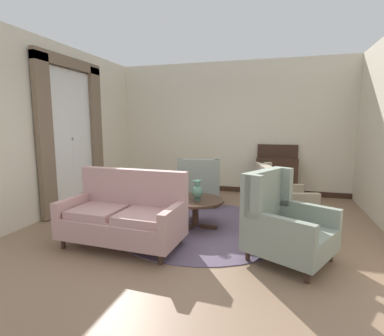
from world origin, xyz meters
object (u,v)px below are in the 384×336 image
object	(u,v)px
settee	(124,216)
armchair_near_sideboard	(280,202)
side_table	(266,195)
armchair_beside_settee	(283,224)
sideboard	(276,175)
coffee_table	(195,204)
armchair_near_window	(199,185)
porcelain_vase	(197,191)

from	to	relation	value
settee	armchair_near_sideboard	bearing A→B (deg)	34.47
settee	side_table	xyz separation A→B (m)	(1.84, 1.65, 0.03)
armchair_beside_settee	armchair_near_sideboard	xyz separation A→B (m)	(-0.04, 1.13, -0.01)
armchair_beside_settee	sideboard	world-z (taller)	sideboard
sideboard	coffee_table	bearing A→B (deg)	-116.11
armchair_beside_settee	armchair_near_window	xyz separation A→B (m)	(-1.64, 2.13, -0.03)
armchair_near_sideboard	side_table	xyz separation A→B (m)	(-0.23, 0.37, 0.01)
coffee_table	armchair_near_window	distance (m)	1.38
side_table	sideboard	world-z (taller)	sideboard
coffee_table	armchair_beside_settee	world-z (taller)	armchair_beside_settee
armchair_near_window	sideboard	xyz separation A→B (m)	(1.53, 1.16, 0.10)
armchair_near_window	armchair_beside_settee	bearing A→B (deg)	114.70
side_table	settee	bearing A→B (deg)	-138.01
porcelain_vase	sideboard	world-z (taller)	sideboard
porcelain_vase	settee	world-z (taller)	settee
settee	armchair_near_sideboard	distance (m)	2.43
sideboard	armchair_near_sideboard	bearing A→B (deg)	-88.13
settee	porcelain_vase	bearing A→B (deg)	50.33
side_table	sideboard	distance (m)	1.79
coffee_table	armchair_beside_settee	bearing A→B (deg)	-30.12
porcelain_vase	armchair_near_window	size ratio (longest dim) A/B	0.31
armchair_near_sideboard	side_table	bearing A→B (deg)	15.15
side_table	sideboard	size ratio (longest dim) A/B	0.62
settee	coffee_table	bearing A→B (deg)	53.16
armchair_near_sideboard	sideboard	world-z (taller)	sideboard
coffee_table	side_table	world-z (taller)	side_table
coffee_table	armchair_near_window	xyz separation A→B (m)	(-0.30, 1.35, 0.02)
armchair_beside_settee	armchair_near_window	bearing A→B (deg)	64.85
armchair_beside_settee	armchair_near_sideboard	distance (m)	1.13
armchair_near_window	sideboard	distance (m)	1.92
side_table	armchair_near_sideboard	bearing A→B (deg)	-58.69
coffee_table	armchair_beside_settee	xyz separation A→B (m)	(1.34, -0.78, 0.06)
settee	sideboard	distance (m)	3.97
porcelain_vase	armchair_beside_settee	size ratio (longest dim) A/B	0.27
settee	side_table	world-z (taller)	settee
armchair_near_window	side_table	bearing A→B (deg)	142.68
armchair_beside_settee	armchair_near_window	size ratio (longest dim) A/B	1.14
armchair_near_sideboard	armchair_near_window	distance (m)	1.88
armchair_near_window	side_table	xyz separation A→B (m)	(1.37, -0.62, 0.03)
coffee_table	sideboard	xyz separation A→B (m)	(1.23, 2.51, 0.12)
armchair_beside_settee	porcelain_vase	bearing A→B (deg)	87.79
porcelain_vase	armchair_beside_settee	xyz separation A→B (m)	(1.29, -0.73, -0.17)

